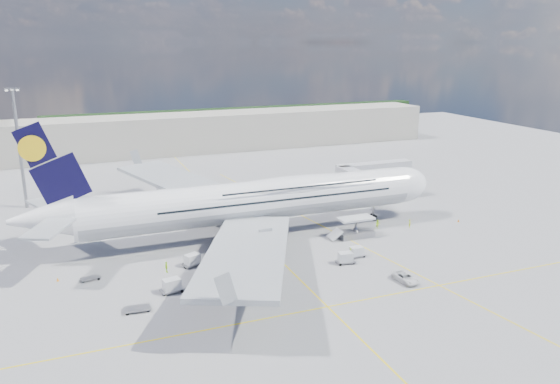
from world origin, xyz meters
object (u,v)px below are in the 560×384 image
object	(u,v)px
dolly_row_c	(192,260)
jet_bridge	(368,173)
cone_tail	(58,279)
crew_wing	(166,267)
service_van	(406,278)
cone_wing_right_outer	(214,293)
baggage_tug	(276,259)
cargo_loader	(355,230)
dolly_nose_near	(345,258)
dolly_nose_far	(356,252)
cone_wing_left_outer	(170,196)
cone_wing_right_inner	(246,252)
dolly_row_a	(137,308)
cone_nose	(458,221)
light_mast	(19,147)
cone_wing_left_inner	(161,228)
catering_truck_outer	(170,194)
crew_loader	(378,224)
airliner	(256,200)
catering_truck_inner	(191,196)
crew_van	(351,253)
dolly_row_b	(172,285)
crew_nose	(410,224)
crew_tug	(240,276)
dolly_back	(91,278)

from	to	relation	value
dolly_row_c	jet_bridge	bearing A→B (deg)	0.65
cone_tail	crew_wing	bearing A→B (deg)	-10.01
service_van	cone_wing_right_outer	distance (m)	28.39
baggage_tug	cone_wing_right_outer	xyz separation A→B (m)	(-12.32, -7.54, -0.44)
cargo_loader	dolly_nose_near	size ratio (longest dim) A/B	2.67
dolly_nose_far	cone_wing_left_outer	world-z (taller)	dolly_nose_far
dolly_row_c	cone_wing_right_inner	xyz separation A→B (m)	(9.71, 2.02, -0.76)
crew_wing	cone_wing_left_outer	size ratio (longest dim) A/B	3.41
dolly_row_a	dolly_nose_near	xyz separation A→B (m)	(33.32, 4.17, 0.63)
dolly_row_a	cone_nose	xyz separation A→B (m)	(64.29, 14.71, -0.13)
dolly_row_a	baggage_tug	world-z (taller)	baggage_tug
light_mast	service_van	xyz separation A→B (m)	(54.31, -62.16, -12.55)
cone_wing_left_inner	catering_truck_outer	bearing A→B (deg)	74.24
crew_loader	cone_tail	distance (m)	56.96
dolly_nose_near	baggage_tug	xyz separation A→B (m)	(-10.34, 4.24, -0.28)
jet_bridge	service_van	world-z (taller)	jet_bridge
airliner	cone_tail	size ratio (longest dim) A/B	151.21
cone_wing_left_inner	crew_wing	bearing A→B (deg)	-97.02
cone_wing_right_outer	cargo_loader	bearing A→B (deg)	24.65
cargo_loader	catering_truck_inner	world-z (taller)	catering_truck_inner
crew_loader	crew_van	xyz separation A→B (m)	(-11.70, -10.90, -0.02)
jet_bridge	dolly_row_b	world-z (taller)	jet_bridge
dolly_row_a	crew_loader	bearing A→B (deg)	23.57
dolly_nose_near	crew_nose	size ratio (longest dim) A/B	1.91
service_van	cone_tail	distance (m)	51.91
crew_tug	cone_wing_left_inner	xyz separation A→B (m)	(-7.03, 28.17, -0.68)
baggage_tug	cone_wing_right_outer	size ratio (longest dim) A/B	4.54
airliner	crew_tug	distance (m)	20.99
dolly_row_a	dolly_row_b	world-z (taller)	dolly_row_b
baggage_tug	crew_wing	world-z (taller)	crew_wing
catering_truck_inner	crew_wing	size ratio (longest dim) A/B	3.99
catering_truck_outer	crew_loader	world-z (taller)	catering_truck_outer
jet_bridge	cone_nose	bearing A→B (deg)	-59.99
dolly_nose_near	light_mast	bearing A→B (deg)	141.05
dolly_back	dolly_row_b	bearing A→B (deg)	-48.17
service_van	cone_nose	xyz separation A→B (m)	(25.93, 20.03, -0.39)
airliner	dolly_back	world-z (taller)	airliner
crew_tug	dolly_row_c	bearing A→B (deg)	115.36
airliner	cone_tail	distance (m)	35.63
airliner	dolly_nose_near	distance (m)	20.68
baggage_tug	cone_nose	distance (m)	41.80
light_mast	catering_truck_outer	distance (m)	32.46
crew_van	cone_nose	xyz separation A→B (m)	(28.92, 8.73, -0.63)
light_mast	cone_wing_left_inner	bearing A→B (deg)	-45.61
airliner	crew_wing	bearing A→B (deg)	-150.04
cone_wing_left_outer	crew_loader	bearing A→B (deg)	-48.35
dolly_nose_far	crew_wing	world-z (taller)	dolly_nose_far
service_van	jet_bridge	bearing A→B (deg)	63.19
baggage_tug	crew_nose	size ratio (longest dim) A/B	1.74
jet_bridge	cone_wing_right_outer	size ratio (longest dim) A/B	29.30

